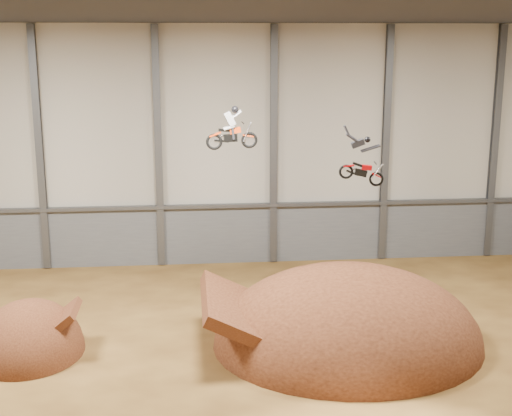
{
  "coord_description": "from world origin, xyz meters",
  "views": [
    {
      "loc": [
        -1.52,
        -26.06,
        13.25
      ],
      "look_at": [
        1.29,
        4.0,
        5.98
      ],
      "focal_mm": 50.0,
      "sensor_mm": 36.0,
      "label": 1
    }
  ],
  "objects_px": {
    "takeoff_ramp": "(30,353)",
    "landing_ramp": "(347,343)",
    "fmx_rider_a": "(232,126)",
    "fmx_rider_b": "(360,157)"
  },
  "relations": [
    {
      "from": "takeoff_ramp",
      "to": "landing_ramp",
      "type": "distance_m",
      "value": 13.82
    },
    {
      "from": "takeoff_ramp",
      "to": "landing_ramp",
      "type": "xyz_separation_m",
      "value": [
        13.82,
        -0.29,
        0.0
      ]
    },
    {
      "from": "landing_ramp",
      "to": "fmx_rider_a",
      "type": "distance_m",
      "value": 10.95
    },
    {
      "from": "fmx_rider_a",
      "to": "fmx_rider_b",
      "type": "distance_m",
      "value": 6.32
    },
    {
      "from": "landing_ramp",
      "to": "takeoff_ramp",
      "type": "bearing_deg",
      "value": 178.81
    },
    {
      "from": "landing_ramp",
      "to": "fmx_rider_b",
      "type": "relative_size",
      "value": 4.87
    },
    {
      "from": "takeoff_ramp",
      "to": "fmx_rider_a",
      "type": "xyz_separation_m",
      "value": [
        8.93,
        2.54,
        9.39
      ]
    },
    {
      "from": "takeoff_ramp",
      "to": "fmx_rider_b",
      "type": "xyz_separation_m",
      "value": [
        13.86,
        -1.33,
        8.56
      ]
    },
    {
      "from": "landing_ramp",
      "to": "fmx_rider_b",
      "type": "height_order",
      "value": "fmx_rider_b"
    },
    {
      "from": "takeoff_ramp",
      "to": "landing_ramp",
      "type": "height_order",
      "value": "landing_ramp"
    }
  ]
}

